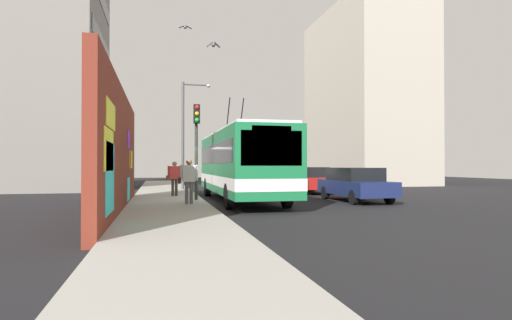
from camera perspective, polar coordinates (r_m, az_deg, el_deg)
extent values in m
plane|color=black|center=(20.22, -7.21, -5.50)|extent=(80.00, 80.00, 0.00)
cube|color=#9E9B93|center=(20.12, -11.76, -5.30)|extent=(48.00, 3.20, 0.15)
cube|color=maroon|center=(15.91, -17.75, 1.07)|extent=(13.58, 0.30, 4.35)
cube|color=#8C19D8|center=(18.29, -16.62, 2.60)|extent=(1.25, 0.02, 0.75)
cube|color=yellow|center=(11.62, -18.77, 5.69)|extent=(2.05, 0.02, 0.69)
cube|color=yellow|center=(20.00, -16.30, 0.06)|extent=(1.50, 0.02, 0.77)
cube|color=orange|center=(19.16, -16.45, 0.24)|extent=(0.93, 0.02, 0.70)
cube|color=yellow|center=(11.13, -19.01, 1.29)|extent=(1.96, 0.02, 1.04)
cube|color=#33D8E5|center=(11.38, -18.89, -2.27)|extent=(1.87, 0.02, 1.79)
cube|color=#33D8E5|center=(18.33, -16.63, -3.73)|extent=(1.35, 0.02, 0.94)
cube|color=gray|center=(34.88, -25.09, 12.92)|extent=(10.97, 6.14, 19.74)
cube|color=black|center=(33.50, -19.95, 3.97)|extent=(9.32, 0.04, 1.10)
cube|color=black|center=(33.91, -19.93, 9.37)|extent=(9.32, 0.04, 1.10)
cube|color=black|center=(34.61, -19.91, 14.59)|extent=(9.32, 0.04, 1.10)
cube|color=#B2A899|center=(42.14, 14.22, 8.12)|extent=(13.81, 7.03, 16.29)
cube|color=black|center=(43.45, 18.39, 2.90)|extent=(11.74, 0.04, 1.10)
cube|color=black|center=(43.77, 18.37, 7.08)|extent=(11.74, 0.04, 1.10)
cube|color=black|center=(44.31, 18.36, 11.19)|extent=(11.74, 0.04, 1.10)
cube|color=black|center=(45.08, 18.34, 15.17)|extent=(11.74, 0.04, 1.10)
cube|color=#19723F|center=(20.22, -2.06, -0.38)|extent=(11.38, 2.56, 2.72)
cube|color=silver|center=(20.28, -2.06, 3.63)|extent=(10.92, 2.35, 0.12)
cube|color=white|center=(20.23, -2.06, -2.66)|extent=(11.40, 2.58, 0.44)
cube|color=black|center=(14.70, 2.10, 1.60)|extent=(0.04, 2.18, 1.22)
cube|color=black|center=(20.23, -2.06, 0.78)|extent=(10.47, 2.59, 0.87)
cube|color=orange|center=(14.75, 2.09, 4.06)|extent=(0.06, 1.41, 0.28)
cylinder|color=black|center=(22.09, -2.00, 5.46)|extent=(1.43, 0.06, 2.00)
cylinder|color=black|center=(21.97, -3.80, 5.50)|extent=(1.43, 0.06, 2.00)
cylinder|color=black|center=(17.00, 4.12, -4.72)|extent=(1.00, 0.28, 1.00)
cylinder|color=black|center=(16.47, -3.65, -4.85)|extent=(1.00, 0.28, 1.00)
cylinder|color=black|center=(24.05, -0.98, -3.55)|extent=(1.00, 0.28, 1.00)
cylinder|color=black|center=(23.68, -6.49, -3.59)|extent=(1.00, 0.28, 1.00)
cube|color=navy|center=(20.58, 13.08, -3.59)|extent=(4.84, 1.88, 0.66)
cube|color=black|center=(20.65, 12.96, -1.83)|extent=(2.90, 1.70, 0.60)
cylinder|color=black|center=(19.59, 17.36, -4.69)|extent=(0.64, 0.22, 0.64)
cylinder|color=black|center=(18.80, 12.91, -4.87)|extent=(0.64, 0.22, 0.64)
cylinder|color=black|center=(22.40, 13.23, -4.20)|extent=(0.64, 0.22, 0.64)
cylinder|color=black|center=(21.71, 9.23, -4.32)|extent=(0.64, 0.22, 0.64)
cube|color=#B21E19|center=(26.37, 7.08, -2.97)|extent=(4.89, 1.75, 0.66)
cube|color=black|center=(26.44, 7.01, -1.60)|extent=(2.93, 1.58, 0.60)
cylinder|color=black|center=(25.16, 10.01, -3.82)|extent=(0.64, 0.22, 0.64)
cylinder|color=black|center=(24.60, 6.67, -3.90)|extent=(0.64, 0.22, 0.64)
cylinder|color=black|center=(28.16, 7.44, -3.50)|extent=(0.64, 0.22, 0.64)
cylinder|color=black|center=(27.66, 4.42, -3.55)|extent=(0.64, 0.22, 0.64)
cube|color=black|center=(31.30, 3.82, -2.62)|extent=(4.31, 1.89, 0.66)
cube|color=black|center=(31.37, 3.77, -1.46)|extent=(2.59, 1.70, 0.60)
cylinder|color=black|center=(30.22, 6.13, -3.31)|extent=(0.64, 0.22, 0.64)
cylinder|color=black|center=(29.72, 3.05, -3.35)|extent=(0.64, 0.22, 0.64)
cylinder|color=black|center=(32.92, 4.51, -3.10)|extent=(0.64, 0.22, 0.64)
cylinder|color=black|center=(32.46, 1.67, -3.13)|extent=(0.64, 0.22, 0.64)
cube|color=white|center=(36.53, 1.37, -2.35)|extent=(4.59, 1.87, 0.66)
cube|color=black|center=(36.60, 1.33, -1.36)|extent=(2.76, 1.68, 0.60)
cylinder|color=black|center=(35.30, 3.29, -2.94)|extent=(0.64, 0.22, 0.64)
cylinder|color=black|center=(34.87, 0.65, -2.97)|extent=(0.64, 0.22, 0.64)
cylinder|color=black|center=(38.21, 2.02, -2.77)|extent=(0.64, 0.22, 0.64)
cylinder|color=black|center=(37.82, -0.43, -2.79)|extent=(0.64, 0.22, 0.64)
cylinder|color=#3F3326|center=(21.95, -10.58, -3.60)|extent=(0.14, 0.14, 0.86)
cylinder|color=#3F3326|center=(21.94, -11.04, -3.60)|extent=(0.14, 0.14, 0.86)
cube|color=#BF3333|center=(21.92, -10.81, -1.64)|extent=(0.22, 0.50, 0.64)
cylinder|color=#BF3333|center=(21.93, -10.02, -1.56)|extent=(0.09, 0.09, 0.61)
cylinder|color=#BF3333|center=(21.91, -11.59, -1.56)|extent=(0.09, 0.09, 0.61)
sphere|color=#936B4C|center=(21.92, -10.80, -0.50)|extent=(0.23, 0.23, 0.23)
cube|color=#593319|center=(21.92, -11.78, -2.35)|extent=(0.14, 0.10, 0.24)
cylinder|color=#595960|center=(17.31, -8.63, -4.34)|extent=(0.14, 0.14, 0.88)
cylinder|color=#595960|center=(17.30, -9.23, -4.34)|extent=(0.14, 0.14, 0.88)
cube|color=silver|center=(17.27, -8.92, -1.78)|extent=(0.22, 0.51, 0.66)
cylinder|color=silver|center=(17.30, -7.91, -1.67)|extent=(0.09, 0.09, 0.63)
cylinder|color=silver|center=(17.25, -9.94, -1.67)|extent=(0.09, 0.09, 0.63)
sphere|color=#936B4C|center=(17.27, -8.92, -0.29)|extent=(0.24, 0.24, 0.24)
cube|color=black|center=(17.26, -10.18, -2.71)|extent=(0.14, 0.10, 0.24)
cylinder|color=#2D382D|center=(19.26, -7.97, 1.06)|extent=(0.14, 0.14, 4.26)
cube|color=black|center=(19.17, -7.91, 6.11)|extent=(0.20, 0.28, 0.84)
sphere|color=red|center=(19.10, -7.88, 6.98)|extent=(0.18, 0.18, 0.18)
sphere|color=yellow|center=(19.06, -7.88, 6.15)|extent=(0.18, 0.18, 0.18)
sphere|color=green|center=(19.03, -7.88, 5.31)|extent=(0.18, 0.18, 0.18)
cylinder|color=#4C4C51|center=(28.12, -9.73, 3.25)|extent=(0.18, 0.18, 6.95)
cylinder|color=#4C4C51|center=(28.60, -8.03, 9.90)|extent=(0.10, 1.65, 0.10)
ellipsoid|color=silver|center=(28.67, -6.36, 9.77)|extent=(0.44, 0.28, 0.20)
ellipsoid|color=gray|center=(19.33, -9.41, 17.05)|extent=(0.32, 0.14, 0.12)
cube|color=gray|center=(19.34, -8.98, 17.12)|extent=(0.20, 0.27, 0.12)
cube|color=gray|center=(19.33, -9.85, 17.14)|extent=(0.20, 0.27, 0.12)
ellipsoid|color=slate|center=(16.92, -5.68, 14.97)|extent=(0.32, 0.14, 0.12)
cube|color=slate|center=(16.94, -5.19, 15.05)|extent=(0.20, 0.23, 0.19)
cube|color=slate|center=(16.91, -6.17, 15.09)|extent=(0.20, 0.23, 0.19)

